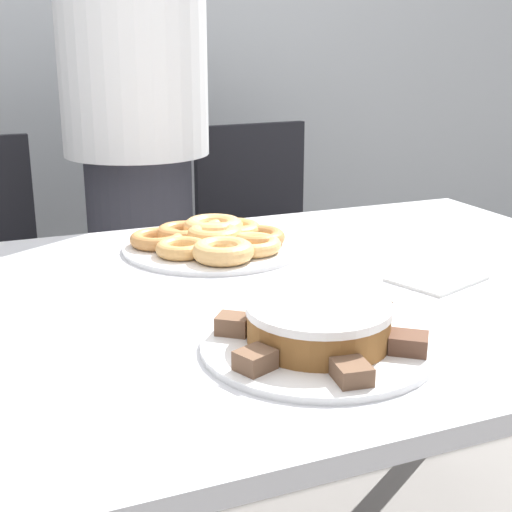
{
  "coord_description": "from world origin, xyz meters",
  "views": [
    {
      "loc": [
        -0.39,
        -1.07,
        1.14
      ],
      "look_at": [
        0.06,
        0.01,
        0.79
      ],
      "focal_mm": 50.0,
      "sensor_mm": 36.0,
      "label": 1
    }
  ],
  "objects_px": {
    "person_standing": "(137,139)",
    "plate_donuts": "(214,246)",
    "office_chair_right": "(270,271)",
    "plate_cake": "(318,345)",
    "frosted_cake": "(319,323)",
    "napkin": "(436,278)"
  },
  "relations": [
    {
      "from": "person_standing",
      "to": "plate_donuts",
      "type": "bearing_deg",
      "value": -88.46
    },
    {
      "from": "office_chair_right",
      "to": "plate_donuts",
      "type": "bearing_deg",
      "value": -126.23
    },
    {
      "from": "person_standing",
      "to": "plate_cake",
      "type": "relative_size",
      "value": 5.1
    },
    {
      "from": "plate_cake",
      "to": "plate_donuts",
      "type": "distance_m",
      "value": 0.53
    },
    {
      "from": "frosted_cake",
      "to": "napkin",
      "type": "height_order",
      "value": "frosted_cake"
    },
    {
      "from": "person_standing",
      "to": "plate_cake",
      "type": "xyz_separation_m",
      "value": [
        -0.02,
        -1.12,
        -0.15
      ]
    },
    {
      "from": "frosted_cake",
      "to": "plate_donuts",
      "type": "bearing_deg",
      "value": 86.42
    },
    {
      "from": "frosted_cake",
      "to": "napkin",
      "type": "xyz_separation_m",
      "value": [
        0.34,
        0.19,
        -0.04
      ]
    },
    {
      "from": "plate_donuts",
      "to": "frosted_cake",
      "type": "distance_m",
      "value": 0.53
    },
    {
      "from": "person_standing",
      "to": "frosted_cake",
      "type": "bearing_deg",
      "value": -90.9
    },
    {
      "from": "person_standing",
      "to": "frosted_cake",
      "type": "distance_m",
      "value": 1.13
    },
    {
      "from": "plate_cake",
      "to": "plate_donuts",
      "type": "xyz_separation_m",
      "value": [
        0.03,
        0.53,
        -0.0
      ]
    },
    {
      "from": "person_standing",
      "to": "office_chair_right",
      "type": "height_order",
      "value": "person_standing"
    },
    {
      "from": "plate_donuts",
      "to": "plate_cake",
      "type": "bearing_deg",
      "value": -93.58
    },
    {
      "from": "office_chair_right",
      "to": "plate_donuts",
      "type": "height_order",
      "value": "office_chair_right"
    },
    {
      "from": "person_standing",
      "to": "office_chair_right",
      "type": "relative_size",
      "value": 1.91
    },
    {
      "from": "person_standing",
      "to": "napkin",
      "type": "relative_size",
      "value": 9.13
    },
    {
      "from": "frosted_cake",
      "to": "napkin",
      "type": "relative_size",
      "value": 1.1
    },
    {
      "from": "office_chair_right",
      "to": "napkin",
      "type": "xyz_separation_m",
      "value": [
        -0.13,
        -1.05,
        0.31
      ]
    },
    {
      "from": "person_standing",
      "to": "plate_donuts",
      "type": "distance_m",
      "value": 0.61
    },
    {
      "from": "office_chair_right",
      "to": "frosted_cake",
      "type": "bearing_deg",
      "value": -115.14
    },
    {
      "from": "person_standing",
      "to": "office_chair_right",
      "type": "xyz_separation_m",
      "value": [
        0.45,
        0.11,
        -0.47
      ]
    }
  ]
}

